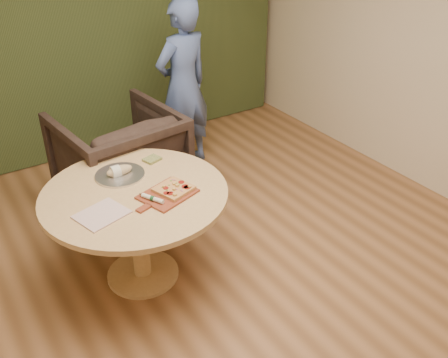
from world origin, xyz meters
TOP-DOWN VIEW (x-y plane):
  - room_shell at (0.00, 0.00)m, footprint 5.04×6.04m
  - curtain at (0.00, 2.90)m, footprint 4.80×0.14m
  - pedestal_table at (-0.37, 0.67)m, footprint 1.29×1.29m
  - pizza_paddle at (-0.21, 0.50)m, footprint 0.47×0.37m
  - flatbread_pizza at (-0.15, 0.51)m, footprint 0.28×0.28m
  - cutlery_roll at (-0.32, 0.48)m, footprint 0.11×0.19m
  - newspaper at (-0.66, 0.52)m, footprint 0.36×0.32m
  - serving_tray at (-0.37, 0.92)m, footprint 0.36×0.36m
  - bread_roll at (-0.38, 0.92)m, footprint 0.19×0.09m
  - green_packet at (-0.07, 1.01)m, footprint 0.14×0.13m
  - armchair at (-0.08, 1.70)m, footprint 1.05×1.00m
  - person_standing at (0.78, 2.05)m, footprint 0.69×0.53m

SIDE VIEW (x-z plane):
  - armchair at x=-0.08m, z-range 0.00..0.99m
  - pedestal_table at x=-0.37m, z-range 0.23..0.98m
  - newspaper at x=-0.66m, z-range 0.75..0.76m
  - serving_tray at x=-0.37m, z-range 0.75..0.77m
  - pizza_paddle at x=-0.21m, z-range 0.75..0.77m
  - green_packet at x=-0.07m, z-range 0.75..0.77m
  - flatbread_pizza at x=-0.15m, z-range 0.76..0.80m
  - cutlery_roll at x=-0.32m, z-range 0.76..0.80m
  - bread_roll at x=-0.38m, z-range 0.75..0.84m
  - person_standing at x=0.78m, z-range 0.00..1.70m
  - room_shell at x=0.00m, z-range -0.02..2.82m
  - curtain at x=0.00m, z-range 0.01..2.79m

